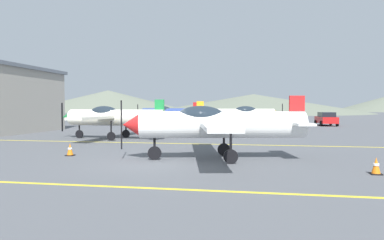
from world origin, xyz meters
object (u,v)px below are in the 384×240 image
Objects in this scene: traffic_cone_front at (70,150)px; traffic_cone_side at (376,166)px; car_sedan at (326,119)px; airplane_near at (215,124)px; airplane_back at (168,113)px; airplane_far at (239,114)px; airplane_mid at (112,117)px.

traffic_cone_side is (12.60, -2.39, 0.00)m from traffic_cone_front.
car_sedan is 33.79m from traffic_cone_front.
car_sedan is (10.19, 29.18, -0.72)m from airplane_near.
airplane_back is 25.71m from traffic_cone_front.
car_sedan is at bearing 70.75° from airplane_near.
airplane_near is 1.00× the size of airplane_back.
airplane_far is 15.77× the size of traffic_cone_front.
airplane_mid is at bearing -89.26° from airplane_back.
airplane_back is at bearing 90.74° from airplane_mid.
airplane_mid is at bearing -131.63° from car_sedan.
traffic_cone_front and traffic_cone_side have the same top height.
airplane_mid and airplane_far have the same top height.
airplane_near is 6.96m from traffic_cone_front.
traffic_cone_side is at bearing -74.59° from airplane_far.
traffic_cone_front is (1.44, -8.39, -1.28)m from airplane_mid.
airplane_back is at bearing 108.35° from airplane_near.
airplane_mid is 15.78× the size of traffic_cone_front.
car_sedan is 7.44× the size of traffic_cone_side.
airplane_far is at bearing 68.07° from traffic_cone_front.
airplane_near is 1.00× the size of airplane_mid.
traffic_cone_side is at bearing -37.52° from airplane_mid.
traffic_cone_front is (-6.84, 0.01, -1.28)m from airplane_near.
airplane_near is at bearing -90.81° from airplane_far.
traffic_cone_front is (-7.09, -17.61, -1.28)m from airplane_far.
traffic_cone_front is 12.83m from traffic_cone_side.
car_sedan is at bearing 49.31° from airplane_far.
airplane_near is 1.00× the size of airplane_far.
airplane_mid reaches higher than traffic_cone_side.
airplane_mid is 1.00× the size of airplane_far.
airplane_far is at bearing 105.41° from traffic_cone_side.
airplane_far is 1.00× the size of airplane_back.
airplane_back is 15.77× the size of traffic_cone_front.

